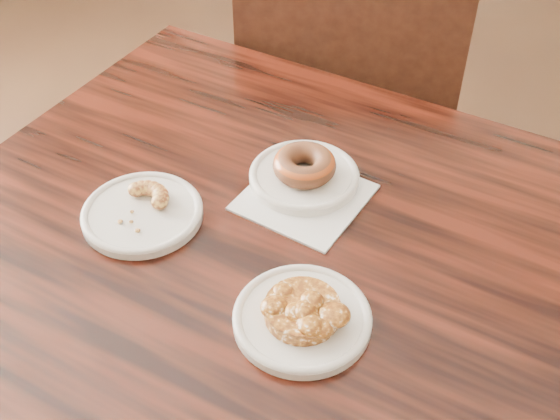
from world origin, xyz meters
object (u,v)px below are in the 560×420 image
at_px(cafe_table, 252,410).
at_px(glazed_donut, 304,165).
at_px(cruller_fragment, 141,205).
at_px(chair_far, 355,117).
at_px(apple_fritter, 302,308).

relative_size(cafe_table, glazed_donut, 10.13).
xyz_separation_m(cafe_table, cruller_fragment, (-0.17, 0.01, 0.40)).
xyz_separation_m(cafe_table, glazed_donut, (0.00, 0.18, 0.41)).
xyz_separation_m(chair_far, cruller_fragment, (-0.05, -0.78, 0.32)).
distance_m(glazed_donut, apple_fritter, 0.27).
height_order(cafe_table, cruller_fragment, cruller_fragment).
bearing_deg(glazed_donut, cruller_fragment, -135.52).
height_order(chair_far, cruller_fragment, chair_far).
distance_m(cafe_table, cruller_fragment, 0.43).
bearing_deg(glazed_donut, cafe_table, -90.99).
bearing_deg(cafe_table, glazed_donut, 92.72).
bearing_deg(cafe_table, chair_far, 102.82).
height_order(cafe_table, glazed_donut, glazed_donut).
height_order(chair_far, glazed_donut, chair_far).
bearing_deg(glazed_donut, apple_fritter, -65.93).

